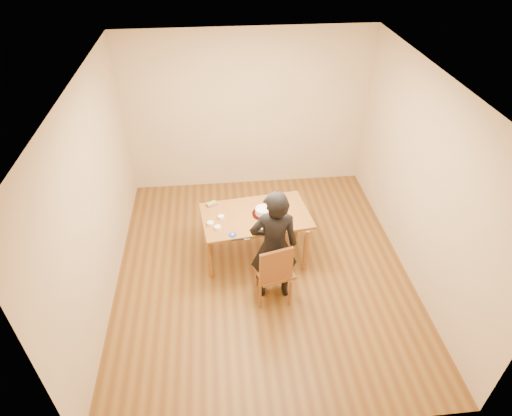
{
  "coord_description": "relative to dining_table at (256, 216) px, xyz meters",
  "views": [
    {
      "loc": [
        -0.52,
        -4.26,
        4.31
      ],
      "look_at": [
        -0.06,
        0.25,
        0.9
      ],
      "focal_mm": 30.0,
      "sensor_mm": 36.0,
      "label": 1
    }
  ],
  "objects": [
    {
      "name": "ramekin_multi",
      "position": [
        -0.61,
        -0.15,
        0.04
      ],
      "size": [
        0.09,
        0.09,
        0.04
      ],
      "primitive_type": "cylinder",
      "color": "white",
      "rests_on": "dining_table"
    },
    {
      "name": "frosting_lid",
      "position": [
        -0.34,
        -0.39,
        0.02
      ],
      "size": [
        0.1,
        0.1,
        0.01
      ],
      "primitive_type": "cylinder",
      "color": "#1A2DAD",
      "rests_on": "dining_table"
    },
    {
      "name": "dining_chair",
      "position": [
        0.15,
        -0.78,
        -0.28
      ],
      "size": [
        0.54,
        0.54,
        0.04
      ],
      "primitive_type": "cube",
      "rotation": [
        0.0,
        0.0,
        0.25
      ],
      "color": "brown",
      "rests_on": "floor"
    },
    {
      "name": "ramekin_yellow",
      "position": [
        -0.47,
        -0.03,
        0.04
      ],
      "size": [
        0.08,
        0.08,
        0.04
      ],
      "primitive_type": "cylinder",
      "color": "white",
      "rests_on": "dining_table"
    },
    {
      "name": "candy_box_pink",
      "position": [
        -0.58,
        0.28,
        0.03
      ],
      "size": [
        0.16,
        0.13,
        0.02
      ],
      "primitive_type": "cube",
      "rotation": [
        0.0,
        0.0,
        0.45
      ],
      "color": "#DE3471",
      "rests_on": "dining_table"
    },
    {
      "name": "spatula",
      "position": [
        -0.28,
        -0.49,
        0.02
      ],
      "size": [
        0.16,
        0.02,
        0.01
      ],
      "primitive_type": "cube",
      "rotation": [
        0.0,
        0.0,
        -0.0
      ],
      "color": "black",
      "rests_on": "dining_table"
    },
    {
      "name": "ramekin_green",
      "position": [
        -0.52,
        -0.25,
        0.04
      ],
      "size": [
        0.09,
        0.09,
        0.04
      ],
      "primitive_type": "cylinder",
      "color": "white",
      "rests_on": "dining_table"
    },
    {
      "name": "frosting_dollop",
      "position": [
        -0.34,
        -0.39,
        0.04
      ],
      "size": [
        0.04,
        0.04,
        0.02
      ],
      "primitive_type": "ellipsoid",
      "color": "white",
      "rests_on": "frosting_lid"
    },
    {
      "name": "dining_table",
      "position": [
        0.0,
        0.0,
        0.0
      ],
      "size": [
        1.54,
        1.02,
        0.04
      ],
      "primitive_type": "cube",
      "rotation": [
        0.0,
        0.0,
        0.12
      ],
      "color": "brown",
      "rests_on": "floor"
    },
    {
      "name": "frosting_tub",
      "position": [
        0.02,
        -0.4,
        0.06
      ],
      "size": [
        0.09,
        0.09,
        0.08
      ],
      "primitive_type": "cylinder",
      "color": "white",
      "rests_on": "dining_table"
    },
    {
      "name": "frosting_dome",
      "position": [
        0.1,
        -0.0,
        0.12
      ],
      "size": [
        0.21,
        0.21,
        0.03
      ],
      "primitive_type": "ellipsoid",
      "color": "white",
      "rests_on": "cake"
    },
    {
      "name": "candy_box_green",
      "position": [
        -0.59,
        0.28,
        0.05
      ],
      "size": [
        0.16,
        0.13,
        0.02
      ],
      "primitive_type": "cube",
      "rotation": [
        0.0,
        0.0,
        0.51
      ],
      "color": "green",
      "rests_on": "candy_box_pink"
    },
    {
      "name": "cake_plate",
      "position": [
        0.1,
        -0.0,
        0.03
      ],
      "size": [
        0.29,
        0.29,
        0.02
      ],
      "primitive_type": "cylinder",
      "color": "#A8130B",
      "rests_on": "dining_table"
    },
    {
      "name": "cake",
      "position": [
        0.1,
        -0.0,
        0.07
      ],
      "size": [
        0.21,
        0.21,
        0.07
      ],
      "primitive_type": "cylinder",
      "color": "white",
      "rests_on": "cake_plate"
    },
    {
      "name": "person",
      "position": [
        0.15,
        -0.73,
        0.08
      ],
      "size": [
        0.6,
        0.41,
        1.62
      ],
      "primitive_type": "imported",
      "rotation": [
        0.0,
        0.0,
        3.11
      ],
      "color": "black",
      "rests_on": "floor"
    },
    {
      "name": "room_shell",
      "position": [
        0.06,
        0.04,
        0.62
      ],
      "size": [
        4.0,
        4.5,
        2.7
      ],
      "color": "brown",
      "rests_on": "ground"
    }
  ]
}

